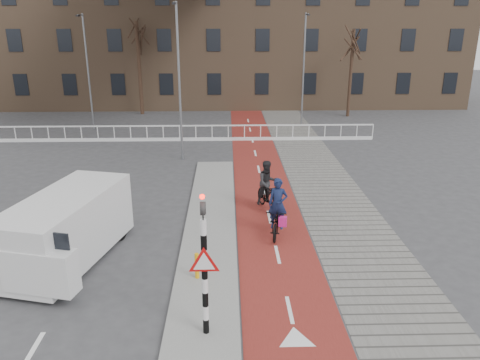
{
  "coord_description": "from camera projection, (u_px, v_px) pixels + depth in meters",
  "views": [
    {
      "loc": [
        -0.07,
        -11.25,
        7.05
      ],
      "look_at": [
        0.39,
        5.0,
        1.5
      ],
      "focal_mm": 35.0,
      "sensor_mm": 36.0,
      "label": 1
    }
  ],
  "objects": [
    {
      "name": "tree_mid",
      "position": [
        139.0,
        69.0,
        36.13
      ],
      "size": [
        0.29,
        0.29,
        7.02
      ],
      "primitive_type": "cylinder",
      "color": "black",
      "rests_on": "ground"
    },
    {
      "name": "cyclist_near",
      "position": [
        278.0,
        216.0,
        16.05
      ],
      "size": [
        1.06,
        2.05,
        2.03
      ],
      "rotation": [
        0.0,
        0.0,
        -0.2
      ],
      "color": "black",
      "rests_on": "bike_lane"
    },
    {
      "name": "townhouse_row",
      "position": [
        192.0,
        11.0,
        40.59
      ],
      "size": [
        46.0,
        10.0,
        15.9
      ],
      "color": "#7F6047",
      "rests_on": "ground"
    },
    {
      "name": "streetlight_right",
      "position": [
        303.0,
        71.0,
        32.26
      ],
      "size": [
        0.12,
        0.12,
        7.56
      ],
      "primitive_type": "cylinder",
      "color": "slate",
      "rests_on": "ground"
    },
    {
      "name": "tree_right",
      "position": [
        351.0,
        74.0,
        35.36
      ],
      "size": [
        0.24,
        0.24,
        6.46
      ],
      "primitive_type": "cylinder",
      "color": "black",
      "rests_on": "ground"
    },
    {
      "name": "streetlight_near",
      "position": [
        179.0,
        84.0,
        23.81
      ],
      "size": [
        0.12,
        0.12,
        7.96
      ],
      "primitive_type": "cylinder",
      "color": "slate",
      "rests_on": "ground"
    },
    {
      "name": "curb_island",
      "position": [
        210.0,
        227.0,
        16.67
      ],
      "size": [
        1.8,
        16.0,
        0.12
      ],
      "primitive_type": "cube",
      "color": "gray",
      "rests_on": "ground"
    },
    {
      "name": "sidewalk",
      "position": [
        318.0,
        175.0,
        22.5
      ],
      "size": [
        3.0,
        60.0,
        0.01
      ],
      "primitive_type": "cube",
      "color": "slate",
      "rests_on": "ground"
    },
    {
      "name": "streetlight_left",
      "position": [
        88.0,
        73.0,
        30.9
      ],
      "size": [
        0.12,
        0.12,
        7.49
      ],
      "primitive_type": "cylinder",
      "color": "slate",
      "rests_on": "ground"
    },
    {
      "name": "van",
      "position": [
        67.0,
        227.0,
        14.17
      ],
      "size": [
        3.08,
        5.23,
        2.11
      ],
      "rotation": [
        0.0,
        0.0,
        -0.24
      ],
      "color": "silver",
      "rests_on": "ground"
    },
    {
      "name": "bike_lane",
      "position": [
        260.0,
        176.0,
        22.42
      ],
      "size": [
        2.5,
        60.0,
        0.01
      ],
      "primitive_type": "cube",
      "color": "maroon",
      "rests_on": "ground"
    },
    {
      "name": "railing",
      "position": [
        147.0,
        136.0,
        28.77
      ],
      "size": [
        28.0,
        0.1,
        0.99
      ],
      "color": "silver",
      "rests_on": "ground"
    },
    {
      "name": "ground",
      "position": [
        231.0,
        290.0,
        12.93
      ],
      "size": [
        120.0,
        120.0,
        0.0
      ],
      "primitive_type": "plane",
      "color": "#38383A",
      "rests_on": "ground"
    },
    {
      "name": "cyclist_far",
      "position": [
        267.0,
        190.0,
        18.11
      ],
      "size": [
        1.1,
        1.93,
        1.99
      ],
      "rotation": [
        0.0,
        0.0,
        0.33
      ],
      "color": "black",
      "rests_on": "bike_lane"
    },
    {
      "name": "traffic_signal",
      "position": [
        204.0,
        262.0,
        10.35
      ],
      "size": [
        0.8,
        0.8,
        3.68
      ],
      "color": "black",
      "rests_on": "curb_island"
    },
    {
      "name": "bollard",
      "position": [
        197.0,
        266.0,
        13.18
      ],
      "size": [
        0.12,
        0.12,
        0.76
      ],
      "primitive_type": "cylinder",
      "color": "#F0A70D",
      "rests_on": "curb_island"
    }
  ]
}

